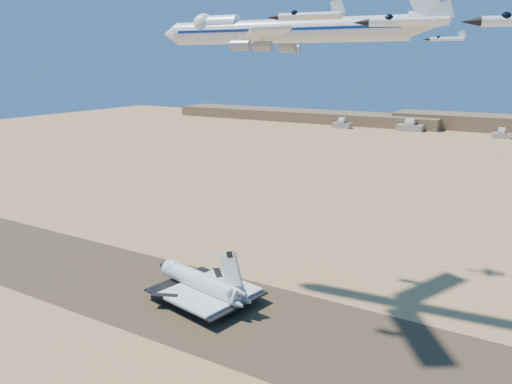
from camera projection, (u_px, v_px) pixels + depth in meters
The scene contains 12 objects.
ground at pixel (223, 312), 162.99m from camera, with size 1200.00×1200.00×0.00m, color tan.
runway at pixel (223, 312), 162.98m from camera, with size 600.00×50.00×0.06m, color #493724.
hangars at pixel (405, 127), 592.01m from camera, with size 200.50×29.50×30.00m.
shuttle at pixel (201, 283), 170.38m from camera, with size 43.96×32.52×21.66m.
carrier_747 at pixel (275, 31), 154.57m from camera, with size 90.68×69.83×22.55m.
crew_a at pixel (207, 317), 158.08m from camera, with size 0.65×0.42×1.77m, color orange.
crew_b at pixel (209, 310), 162.62m from camera, with size 0.81×0.47×1.67m, color orange.
crew_c at pixel (208, 313), 160.34m from camera, with size 1.00×0.51×1.70m, color orange.
chase_jet_a at pixel (308, 16), 102.80m from camera, with size 16.60×9.31×4.16m.
chase_jet_b at pixel (406, 21), 79.93m from camera, with size 15.40×8.87×3.91m.
chase_jet_d at pixel (371, 30), 181.55m from camera, with size 14.87×8.37×3.73m.
chase_jet_e at pixel (446, 39), 185.79m from camera, with size 15.17×8.42×3.79m.
Camera 1 is at (84.45, -121.91, 78.90)m, focal length 35.00 mm.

